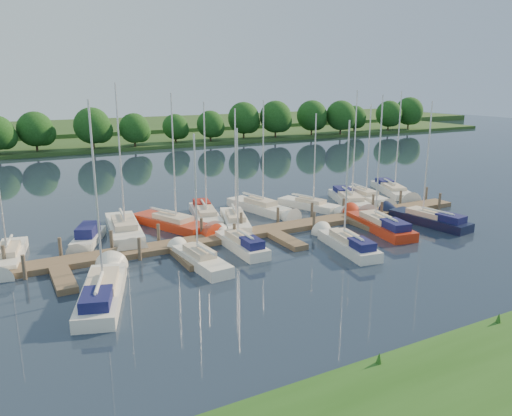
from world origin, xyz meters
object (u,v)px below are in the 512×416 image
dock (272,233)px  sailboat_n_0 (9,258)px  sailboat_s_2 (241,245)px  sailboat_n_5 (236,223)px  motorboat (88,239)px

dock → sailboat_n_0: sailboat_n_0 is taller
dock → sailboat_s_2: bearing=-153.5°
sailboat_s_2 → sailboat_n_5: bearing=68.0°
sailboat_n_5 → sailboat_s_2: bearing=86.1°
sailboat_n_0 → sailboat_s_2: 15.87m
motorboat → sailboat_n_5: sailboat_n_5 is taller
sailboat_n_0 → sailboat_n_5: 17.31m
motorboat → sailboat_n_5: (11.84, -1.16, -0.08)m
dock → sailboat_n_0: (-18.74, 3.27, 0.08)m
dock → sailboat_s_2: 4.16m
sailboat_n_5 → dock: bearing=130.3°
sailboat_n_0 → sailboat_s_2: size_ratio=1.03×
motorboat → sailboat_n_5: size_ratio=0.54×
sailboat_n_0 → sailboat_s_2: bearing=171.6°
motorboat → dock: bearing=-175.5°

